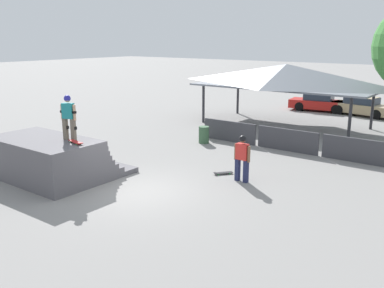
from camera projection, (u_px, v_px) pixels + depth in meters
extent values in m
plane|color=gray|center=(136.00, 192.00, 14.84)|extent=(160.00, 160.00, 0.00)
cube|color=#565459|center=(63.00, 172.00, 16.76)|extent=(4.35, 3.93, 0.20)
cube|color=#565459|center=(55.00, 169.00, 16.42)|extent=(4.35, 3.18, 0.20)
cube|color=#565459|center=(51.00, 165.00, 16.26)|extent=(4.35, 2.90, 0.20)
cube|color=#565459|center=(49.00, 161.00, 16.14)|extent=(4.35, 2.71, 0.20)
cube|color=#565459|center=(47.00, 156.00, 16.05)|extent=(4.35, 2.58, 0.20)
cube|color=#565459|center=(45.00, 151.00, 15.96)|extent=(4.35, 2.49, 0.20)
cube|color=#565459|center=(44.00, 146.00, 15.89)|extent=(4.35, 2.42, 0.20)
cube|color=#565459|center=(43.00, 141.00, 15.83)|extent=(4.35, 2.38, 0.20)
cylinder|color=silver|center=(69.00, 134.00, 16.73)|extent=(4.26, 0.07, 0.07)
cube|color=#6B6051|center=(73.00, 129.00, 15.52)|extent=(0.18, 0.18, 0.79)
cube|color=black|center=(74.00, 128.00, 15.53)|extent=(0.21, 0.18, 0.12)
cube|color=#6B6051|center=(65.00, 129.00, 15.64)|extent=(0.18, 0.18, 0.79)
cube|color=black|center=(66.00, 127.00, 15.66)|extent=(0.21, 0.18, 0.12)
cube|color=teal|center=(68.00, 111.00, 15.42)|extent=(0.47, 0.32, 0.56)
cylinder|color=tan|center=(74.00, 113.00, 15.33)|extent=(0.13, 0.13, 0.56)
cylinder|color=black|center=(74.00, 112.00, 15.33)|extent=(0.19, 0.19, 0.08)
cylinder|color=tan|center=(62.00, 112.00, 15.52)|extent=(0.13, 0.13, 0.56)
cylinder|color=black|center=(62.00, 111.00, 15.52)|extent=(0.19, 0.19, 0.08)
sphere|color=tan|center=(67.00, 99.00, 15.31)|extent=(0.22, 0.22, 0.22)
sphere|color=#232399|center=(67.00, 98.00, 15.31)|extent=(0.24, 0.24, 0.24)
cylinder|color=green|center=(80.00, 144.00, 14.98)|extent=(0.06, 0.04, 0.05)
cylinder|color=green|center=(77.00, 144.00, 14.89)|extent=(0.06, 0.04, 0.05)
cylinder|color=green|center=(74.00, 141.00, 15.36)|extent=(0.06, 0.04, 0.05)
cylinder|color=green|center=(71.00, 142.00, 15.27)|extent=(0.06, 0.04, 0.05)
cube|color=#B22323|center=(75.00, 142.00, 15.12)|extent=(0.83, 0.39, 0.02)
cube|color=#B22323|center=(80.00, 143.00, 14.83)|extent=(0.14, 0.22, 0.02)
cube|color=#1E2347|center=(238.00, 169.00, 15.93)|extent=(0.17, 0.17, 0.85)
cube|color=#1E2347|center=(246.00, 171.00, 15.70)|extent=(0.17, 0.17, 0.85)
cube|color=red|center=(242.00, 152.00, 15.64)|extent=(0.47, 0.26, 0.60)
cylinder|color=brown|center=(236.00, 152.00, 15.83)|extent=(0.12, 0.12, 0.60)
cylinder|color=brown|center=(249.00, 154.00, 15.47)|extent=(0.12, 0.12, 0.60)
sphere|color=brown|center=(243.00, 140.00, 15.53)|extent=(0.23, 0.23, 0.23)
sphere|color=black|center=(243.00, 139.00, 15.52)|extent=(0.26, 0.26, 0.26)
cylinder|color=green|center=(218.00, 175.00, 16.62)|extent=(0.06, 0.06, 0.05)
cylinder|color=green|center=(217.00, 174.00, 16.75)|extent=(0.06, 0.06, 0.05)
cylinder|color=green|center=(230.00, 174.00, 16.74)|extent=(0.06, 0.06, 0.05)
cylinder|color=green|center=(228.00, 173.00, 16.87)|extent=(0.06, 0.06, 0.05)
cube|color=black|center=(223.00, 173.00, 16.73)|extent=(0.61, 0.71, 0.02)
cube|color=black|center=(215.00, 173.00, 16.64)|extent=(0.21, 0.19, 0.02)
cube|color=#3D3D42|center=(229.00, 131.00, 21.97)|extent=(3.02, 0.12, 1.05)
cube|color=#3D3D42|center=(287.00, 140.00, 20.09)|extent=(3.02, 0.12, 1.05)
cube|color=#3D3D42|center=(357.00, 150.00, 18.22)|extent=(3.02, 0.12, 1.05)
cylinder|color=#2D2D33|center=(203.00, 104.00, 26.74)|extent=(0.16, 0.16, 2.34)
cylinder|color=#2D2D33|center=(350.00, 120.00, 21.47)|extent=(0.16, 0.16, 2.34)
cylinder|color=#2D2D33|center=(238.00, 97.00, 29.97)|extent=(0.16, 0.16, 2.34)
cylinder|color=#2D2D33|center=(372.00, 109.00, 24.69)|extent=(0.16, 0.16, 2.34)
cube|color=slate|center=(286.00, 86.00, 25.42)|extent=(10.64, 4.90, 0.10)
pyramid|color=slate|center=(286.00, 75.00, 25.26)|extent=(10.42, 4.80, 1.26)
cylinder|color=#385B3D|center=(204.00, 135.00, 21.63)|extent=(0.52, 0.52, 0.85)
cube|color=red|center=(320.00, 104.00, 31.15)|extent=(4.41, 2.19, 0.62)
cube|color=#283342|center=(319.00, 97.00, 31.07)|extent=(2.13, 1.63, 0.46)
cube|color=red|center=(319.00, 94.00, 31.01)|extent=(2.03, 1.59, 0.04)
cylinder|color=black|center=(340.00, 106.00, 31.20)|extent=(0.66, 0.28, 0.64)
cylinder|color=black|center=(336.00, 109.00, 29.94)|extent=(0.66, 0.28, 0.64)
cylinder|color=black|center=(305.00, 104.00, 32.43)|extent=(0.66, 0.28, 0.64)
cylinder|color=black|center=(299.00, 107.00, 31.17)|extent=(0.66, 0.28, 0.64)
cube|color=tan|center=(363.00, 108.00, 29.31)|extent=(4.59, 2.41, 0.62)
cube|color=#283342|center=(362.00, 100.00, 29.26)|extent=(2.24, 1.73, 0.46)
cube|color=tan|center=(362.00, 97.00, 29.21)|extent=(2.14, 1.68, 0.04)
cylinder|color=black|center=(377.00, 115.00, 27.91)|extent=(0.67, 0.31, 0.64)
cylinder|color=black|center=(350.00, 107.00, 30.79)|extent=(0.67, 0.31, 0.64)
cylinder|color=black|center=(339.00, 110.00, 29.81)|extent=(0.67, 0.31, 0.64)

